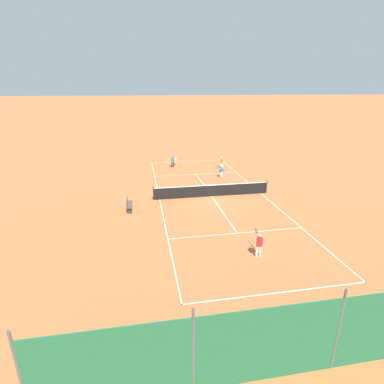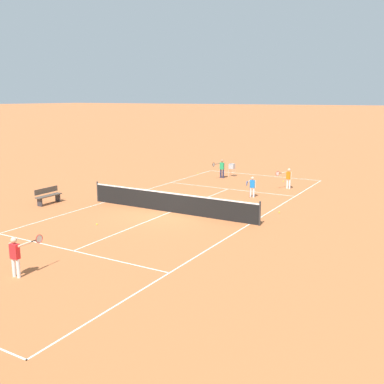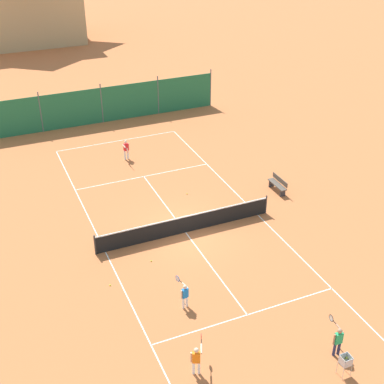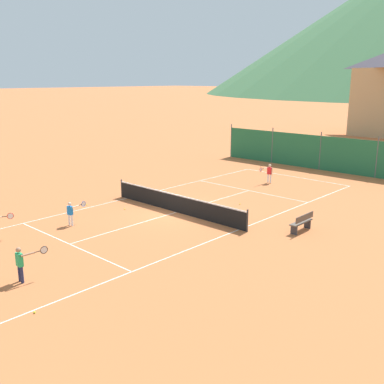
% 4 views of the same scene
% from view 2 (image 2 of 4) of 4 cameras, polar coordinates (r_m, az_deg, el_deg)
% --- Properties ---
extents(ground_plane, '(600.00, 600.00, 0.00)m').
position_cam_2_polar(ground_plane, '(21.53, -2.77, -2.57)').
color(ground_plane, '#BC6638').
extents(court_line_markings, '(8.25, 23.85, 0.01)m').
position_cam_2_polar(court_line_markings, '(21.53, -2.77, -2.56)').
color(court_line_markings, white).
rests_on(court_line_markings, ground).
extents(tennis_net, '(9.18, 0.08, 1.06)m').
position_cam_2_polar(tennis_net, '(21.41, -2.78, -1.27)').
color(tennis_net, '#2D2D2D').
rests_on(tennis_net, ground).
extents(player_far_service, '(0.74, 0.92, 1.23)m').
position_cam_2_polar(player_far_service, '(27.44, 12.11, 1.88)').
color(player_far_service, white).
rests_on(player_far_service, ground).
extents(player_near_baseline, '(0.38, 1.01, 1.15)m').
position_cam_2_polar(player_near_baseline, '(24.69, 7.63, 0.83)').
color(player_near_baseline, white).
rests_on(player_near_baseline, ground).
extents(player_near_service, '(0.47, 1.03, 1.27)m').
position_cam_2_polar(player_near_service, '(30.44, 3.79, 3.15)').
color(player_near_service, '#23284C').
rests_on(player_near_service, ground).
extents(player_far_baseline, '(0.44, 1.06, 1.28)m').
position_cam_2_polar(player_far_baseline, '(14.74, -21.41, -7.29)').
color(player_far_baseline, white).
rests_on(player_far_baseline, ground).
extents(tennis_ball_far_corner, '(0.07, 0.07, 0.07)m').
position_cam_2_polar(tennis_ball_far_corner, '(21.73, 11.01, -2.55)').
color(tennis_ball_far_corner, '#CCE033').
rests_on(tennis_ball_far_corner, ground).
extents(tennis_ball_alley_right, '(0.07, 0.07, 0.07)m').
position_cam_2_polar(tennis_ball_alley_right, '(21.72, 4.72, -2.37)').
color(tennis_ball_alley_right, '#CCE033').
rests_on(tennis_ball_alley_right, ground).
extents(tennis_ball_service_box, '(0.07, 0.07, 0.07)m').
position_cam_2_polar(tennis_ball_service_box, '(32.31, 0.75, 2.41)').
color(tennis_ball_service_box, '#CCE033').
rests_on(tennis_ball_service_box, ground).
extents(tennis_ball_near_corner, '(0.07, 0.07, 0.07)m').
position_cam_2_polar(tennis_ball_near_corner, '(29.79, 11.53, 1.35)').
color(tennis_ball_near_corner, '#CCE033').
rests_on(tennis_ball_near_corner, ground).
extents(tennis_ball_by_net_right, '(0.07, 0.07, 0.07)m').
position_cam_2_polar(tennis_ball_by_net_right, '(19.79, -11.99, -4.03)').
color(tennis_ball_by_net_right, '#CCE033').
rests_on(tennis_ball_by_net_right, ground).
extents(ball_hopper, '(0.36, 0.36, 0.89)m').
position_cam_2_polar(ball_hopper, '(31.12, 5.10, 3.16)').
color(ball_hopper, '#B7B7BC').
rests_on(ball_hopper, ground).
extents(courtside_bench, '(0.36, 1.50, 0.84)m').
position_cam_2_polar(courtside_bench, '(24.19, -17.81, -0.41)').
color(courtside_bench, '#51473D').
rests_on(courtside_bench, ground).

